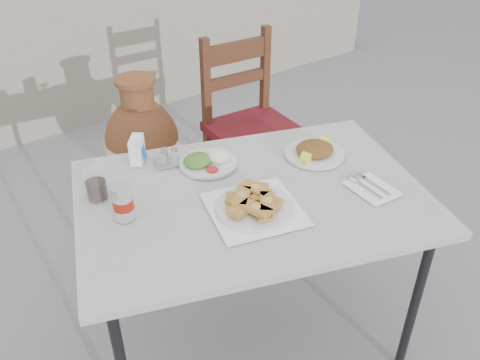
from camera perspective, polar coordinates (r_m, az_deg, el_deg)
ground at (r=2.53m, az=4.07°, el=-14.58°), size 80.00×80.00×0.00m
cafe_table at (r=1.94m, az=1.30°, el=-2.74°), size 1.51×1.24×0.79m
pide_plate at (r=1.80m, az=1.66°, el=-2.58°), size 0.39×0.39×0.07m
salad_rice_plate at (r=2.06m, az=-3.68°, el=2.24°), size 0.24×0.24×0.06m
salad_chopped_plate at (r=2.15m, az=8.38°, el=3.27°), size 0.25×0.25×0.05m
soda_can at (r=1.79m, az=-13.01°, el=-2.45°), size 0.07×0.07×0.13m
cola_glass at (r=1.93m, az=-15.87°, el=-0.64°), size 0.08×0.08×0.12m
napkin_holder at (r=2.11m, az=-11.48°, el=3.34°), size 0.09×0.10×0.11m
condiment_caddy at (r=2.09m, az=-8.12°, el=2.39°), size 0.12×0.11×0.07m
cutlery_napkin at (r=1.99m, az=14.27°, el=-0.71°), size 0.16×0.20×0.01m
chair at (r=2.91m, az=1.19°, el=6.10°), size 0.49×0.49×1.04m
terracotta_urn at (r=3.12m, az=-10.87°, el=3.99°), size 0.45×0.45×0.79m
back_wall at (r=4.13m, az=-18.59°, el=13.90°), size 6.00×0.25×1.20m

